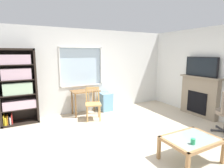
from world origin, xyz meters
The scene contains 11 objects.
ground centered at (0.00, 0.00, -0.01)m, with size 6.29×5.89×0.02m, color beige.
wall_back_with_window centered at (0.04, 2.44, 1.26)m, with size 5.29×0.15×2.55m.
wall_right centered at (2.71, 0.00, 1.27)m, with size 0.12×5.09×2.55m, color silver.
bookshelf centered at (-2.13, 2.20, 1.03)m, with size 0.90×0.38×1.95m.
desk_under_window centered at (-0.35, 2.09, 0.60)m, with size 0.81×0.48×0.73m.
wooden_chair centered at (-0.31, 1.58, 0.46)m, with size 0.52×0.51×0.90m.
plastic_drawer_unit centered at (0.35, 2.14, 0.28)m, with size 0.35×0.40×0.57m, color #72ADDB.
fireplace centered at (2.55, 0.42, 0.59)m, with size 0.26×1.24×1.17m.
tv centered at (2.53, 0.42, 1.45)m, with size 0.06×0.99×0.56m.
coffee_table centered at (0.41, -1.06, 0.36)m, with size 0.90×0.65×0.42m.
sippy_cup centered at (0.25, -1.21, 0.46)m, with size 0.07×0.07×0.09m, color #33B770.
Camera 1 is at (-2.11, -2.97, 1.83)m, focal length 29.16 mm.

